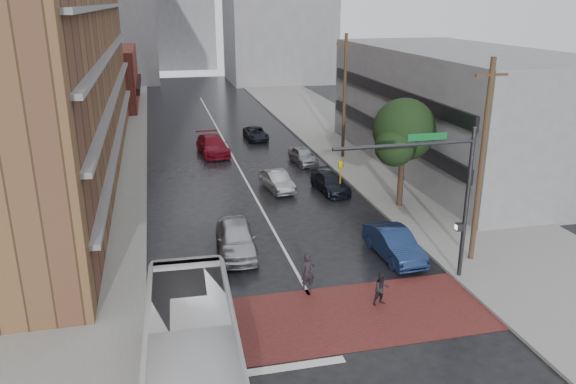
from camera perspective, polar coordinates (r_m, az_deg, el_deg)
ground at (r=23.17m, az=3.85°, el=-13.38°), size 160.00×160.00×0.00m
crosswalk at (r=23.57m, az=3.49°, el=-12.73°), size 14.00×5.00×0.02m
sidewalk_west at (r=45.70m, az=-19.79°, el=2.12°), size 9.00×90.00×0.15m
sidewalk_east at (r=48.63m, az=8.20°, el=4.02°), size 9.00×90.00×0.15m
storefront_west at (r=73.46m, az=-18.31°, el=10.98°), size 8.00×16.00×7.00m
building_east at (r=45.43m, az=16.72°, el=8.10°), size 11.00×26.00×9.00m
distant_tower_center at (r=113.84m, az=-10.92°, el=18.33°), size 12.00×10.00×24.00m
street_tree at (r=34.81m, az=11.69°, el=5.82°), size 4.20×4.10×6.90m
signal_mast at (r=25.43m, az=15.10°, el=0.76°), size 6.50×0.30×7.20m
utility_pole_near at (r=28.02m, az=19.08°, el=2.89°), size 1.60×0.26×10.00m
utility_pole_far at (r=45.74m, az=5.75°, el=9.67°), size 1.60×0.26×10.00m
pedestrian_a at (r=25.26m, az=2.04°, el=-8.15°), size 0.66×0.45×1.76m
pedestrian_b at (r=24.51m, az=9.51°, el=-9.69°), size 0.80×0.67×1.48m
car_travel_a at (r=28.90m, az=-5.32°, el=-4.73°), size 2.21×4.96×1.65m
car_travel_b at (r=38.47m, az=-1.11°, el=1.14°), size 1.94×4.11×1.30m
car_travel_c at (r=48.09m, az=-7.67°, el=4.75°), size 2.71×5.57×1.56m
suv_travel at (r=52.98m, az=-3.29°, el=5.97°), size 1.98×4.20×1.16m
car_parked_near at (r=28.88m, az=10.72°, el=-5.19°), size 1.82×4.60×1.49m
car_parked_mid at (r=38.28m, az=4.30°, el=0.93°), size 2.10×4.35×1.22m
car_parked_far at (r=44.90m, az=1.54°, el=3.73°), size 1.86×3.96×1.31m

